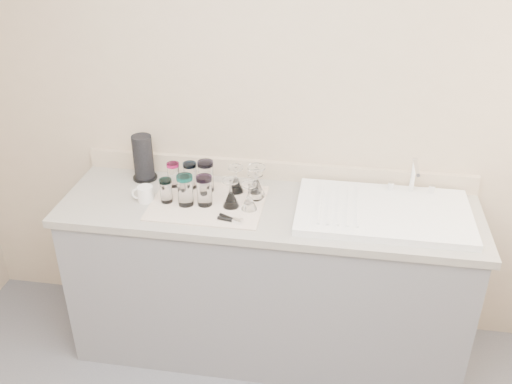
% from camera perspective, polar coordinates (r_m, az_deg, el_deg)
% --- Properties ---
extents(room_envelope, '(3.54, 3.50, 2.52)m').
position_cam_1_polar(room_envelope, '(1.45, -5.13, -2.90)').
color(room_envelope, '#525257').
rests_on(room_envelope, ground).
extents(counter_unit, '(2.06, 0.62, 0.90)m').
position_cam_1_polar(counter_unit, '(3.05, 1.18, -8.67)').
color(counter_unit, slate).
rests_on(counter_unit, ground).
extents(sink_unit, '(0.82, 0.50, 0.22)m').
position_cam_1_polar(sink_unit, '(2.78, 12.65, -1.90)').
color(sink_unit, white).
rests_on(sink_unit, counter_unit).
extents(dish_towel, '(0.55, 0.42, 0.01)m').
position_cam_1_polar(dish_towel, '(2.82, -4.85, -1.08)').
color(dish_towel, silver).
rests_on(dish_towel, counter_unit).
extents(tumbler_teal, '(0.06, 0.06, 0.13)m').
position_cam_1_polar(tumbler_teal, '(2.96, -8.25, 1.75)').
color(tumbler_teal, white).
rests_on(tumbler_teal, dish_towel).
extents(tumbler_cyan, '(0.07, 0.07, 0.14)m').
position_cam_1_polar(tumbler_cyan, '(2.93, -6.60, 1.69)').
color(tumbler_cyan, white).
rests_on(tumbler_cyan, dish_towel).
extents(tumbler_purple, '(0.08, 0.08, 0.16)m').
position_cam_1_polar(tumbler_purple, '(2.89, -5.03, 1.61)').
color(tumbler_purple, white).
rests_on(tumbler_purple, dish_towel).
extents(tumbler_magenta, '(0.06, 0.06, 0.12)m').
position_cam_1_polar(tumbler_magenta, '(2.82, -8.99, 0.16)').
color(tumbler_magenta, white).
rests_on(tumbler_magenta, dish_towel).
extents(tumbler_blue, '(0.08, 0.08, 0.16)m').
position_cam_1_polar(tumbler_blue, '(2.77, -7.09, 0.20)').
color(tumbler_blue, white).
rests_on(tumbler_blue, dish_towel).
extents(tumbler_lavender, '(0.08, 0.08, 0.15)m').
position_cam_1_polar(tumbler_lavender, '(2.76, -5.18, 0.16)').
color(tumbler_lavender, white).
rests_on(tumbler_lavender, dish_towel).
extents(goblet_back_left, '(0.08, 0.08, 0.14)m').
position_cam_1_polar(goblet_back_left, '(2.88, -2.02, 0.87)').
color(goblet_back_left, white).
rests_on(goblet_back_left, dish_towel).
extents(goblet_back_right, '(0.09, 0.09, 0.16)m').
position_cam_1_polar(goblet_back_right, '(2.84, 0.03, 0.63)').
color(goblet_back_right, white).
rests_on(goblet_back_right, dish_towel).
extents(goblet_front_left, '(0.08, 0.08, 0.14)m').
position_cam_1_polar(goblet_front_left, '(2.75, -2.53, -0.54)').
color(goblet_front_left, white).
rests_on(goblet_front_left, dish_towel).
extents(goblet_front_right, '(0.08, 0.08, 0.14)m').
position_cam_1_polar(goblet_front_right, '(2.73, -0.69, -0.86)').
color(goblet_front_right, white).
rests_on(goblet_front_right, dish_towel).
extents(goblet_extra, '(0.08, 0.08, 0.14)m').
position_cam_1_polar(goblet_extra, '(2.82, -0.07, 0.23)').
color(goblet_extra, white).
rests_on(goblet_extra, dish_towel).
extents(can_opener, '(0.13, 0.08, 0.02)m').
position_cam_1_polar(can_opener, '(2.66, -2.56, -2.74)').
color(can_opener, silver).
rests_on(can_opener, dish_towel).
extents(white_mug, '(0.11, 0.09, 0.08)m').
position_cam_1_polar(white_mug, '(2.87, -11.05, -0.19)').
color(white_mug, white).
rests_on(white_mug, counter_unit).
extents(paper_towel_roll, '(0.13, 0.13, 0.24)m').
position_cam_1_polar(paper_towel_roll, '(3.05, -11.21, 3.35)').
color(paper_towel_roll, black).
rests_on(paper_towel_roll, counter_unit).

